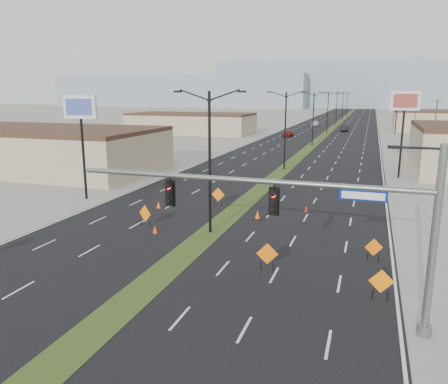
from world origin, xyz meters
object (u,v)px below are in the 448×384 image
(streetlight_2, at_px, (313,117))
(streetlight_4, at_px, (337,108))
(cone_0, at_px, (155,229))
(construction_sign_5, at_px, (381,282))
(car_far, at_px, (315,124))
(signal_mast, at_px, (316,215))
(pole_sign_west, at_px, (80,115))
(streetlight_5, at_px, (343,105))
(car_left, at_px, (288,133))
(streetlight_3, at_px, (328,111))
(construction_sign_1, at_px, (145,214))
(cone_2, at_px, (306,209))
(pole_sign_east_far, at_px, (398,102))
(car_mid, at_px, (344,128))
(cone_3, at_px, (158,205))
(streetlight_6, at_px, (347,104))
(pole_sign_east_near, at_px, (405,107))
(construction_sign_2, at_px, (218,195))
(construction_sign_3, at_px, (267,255))
(construction_sign_4, at_px, (374,248))
(streetlight_1, at_px, (285,128))
(streetlight_0, at_px, (210,158))
(cone_1, at_px, (257,215))

(streetlight_2, height_order, streetlight_4, same)
(cone_0, bearing_deg, construction_sign_5, -21.01)
(streetlight_4, bearing_deg, car_far, -141.00)
(signal_mast, distance_m, construction_sign_5, 5.56)
(car_far, distance_m, pole_sign_west, 102.10)
(streetlight_5, bearing_deg, car_left, -96.32)
(streetlight_3, distance_m, construction_sign_1, 84.60)
(streetlight_3, distance_m, cone_0, 85.68)
(cone_2, height_order, pole_sign_east_far, pole_sign_east_far)
(car_mid, relative_size, cone_3, 7.84)
(construction_sign_5, distance_m, cone_2, 16.16)
(cone_2, height_order, pole_sign_west, pole_sign_west)
(car_mid, xyz_separation_m, cone_3, (-10.53, -85.67, -0.50))
(signal_mast, xyz_separation_m, pole_sign_west, (-23.33, 15.92, 3.11))
(cone_2, bearing_deg, pole_sign_west, -174.72)
(streetlight_4, height_order, car_left, streetlight_4)
(streetlight_6, relative_size, cone_0, 16.66)
(car_left, xyz_separation_m, cone_2, (13.31, -64.13, -0.48))
(cone_0, distance_m, pole_sign_east_near, 34.28)
(streetlight_6, bearing_deg, construction_sign_2, -90.71)
(pole_sign_east_near, height_order, pole_sign_east_far, pole_sign_east_near)
(signal_mast, bearing_deg, car_mid, 92.66)
(car_left, height_order, construction_sign_3, construction_sign_3)
(construction_sign_1, relative_size, pole_sign_east_near, 0.17)
(construction_sign_5, bearing_deg, construction_sign_4, 85.60)
(streetlight_3, distance_m, car_left, 14.96)
(streetlight_2, relative_size, car_left, 2.29)
(streetlight_2, distance_m, pole_sign_west, 52.28)
(streetlight_1, xyz_separation_m, streetlight_4, (0.00, 84.00, 0.00))
(pole_sign_west, height_order, pole_sign_east_near, pole_sign_east_near)
(streetlight_6, distance_m, construction_sign_1, 168.46)
(streetlight_5, bearing_deg, streetlight_3, -90.00)
(car_far, bearing_deg, streetlight_0, -91.27)
(streetlight_0, height_order, pole_sign_east_near, pole_sign_east_near)
(cone_1, bearing_deg, car_left, 98.35)
(cone_1, bearing_deg, streetlight_0, -117.05)
(streetlight_6, xyz_separation_m, construction_sign_3, (5.46, -173.49, -4.46))
(streetlight_6, height_order, construction_sign_5, streetlight_6)
(construction_sign_5, bearing_deg, construction_sign_3, 155.39)
(streetlight_5, relative_size, construction_sign_5, 6.26)
(streetlight_5, distance_m, pole_sign_east_far, 55.18)
(streetlight_4, bearing_deg, streetlight_2, -90.00)
(car_far, distance_m, construction_sign_2, 99.98)
(cone_0, bearing_deg, signal_mast, -34.93)
(construction_sign_1, bearing_deg, pole_sign_east_near, 77.56)
(cone_2, distance_m, cone_3, 12.76)
(construction_sign_2, bearing_deg, streetlight_4, 91.48)
(cone_0, bearing_deg, streetlight_0, 21.43)
(streetlight_0, height_order, car_mid, streetlight_0)
(streetlight_4, bearing_deg, construction_sign_5, -84.49)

